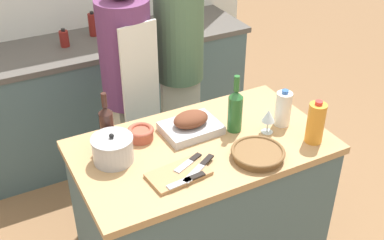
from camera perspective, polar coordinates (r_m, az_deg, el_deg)
kitchen_island at (r=2.69m, az=1.10°, el=-10.78°), size 1.28×0.73×0.91m
back_counter at (r=3.81m, az=-9.62°, el=3.02°), size 2.16×0.60×0.92m
roasting_pan at (r=2.47m, az=-0.07°, el=-0.53°), size 0.30×0.23×0.12m
wicker_basket at (r=2.32m, az=7.81°, el=-3.95°), size 0.26×0.26×0.05m
cutting_board at (r=2.20m, az=-1.61°, el=-6.45°), size 0.29×0.19×0.02m
stock_pot at (r=2.29m, az=-9.36°, el=-3.44°), size 0.20×0.20×0.15m
mixing_bowl at (r=2.43m, az=-6.08°, el=-1.55°), size 0.13×0.13×0.07m
juice_jug at (r=2.44m, az=14.45°, el=-0.33°), size 0.09×0.09×0.23m
milk_jug at (r=2.55m, az=10.76°, el=1.33°), size 0.08×0.08×0.21m
wine_bottle_green at (r=2.45m, az=5.15°, el=1.26°), size 0.08×0.08×0.31m
wine_bottle_dark at (r=2.39m, az=-10.07°, el=-0.47°), size 0.07×0.07×0.28m
wine_glass_left at (r=2.47m, az=9.05°, el=0.41°), size 0.07×0.07×0.13m
knife_chef at (r=2.22m, az=0.94°, el=-5.61°), size 0.22×0.15×0.01m
knife_paring at (r=2.25m, az=-0.35°, el=-5.01°), size 0.17×0.10×0.01m
knife_bread at (r=2.15m, az=-0.53°, el=-7.10°), size 0.19×0.05×0.01m
condiment_bottle_tall at (r=3.67m, az=-11.66°, el=11.03°), size 0.07×0.07×0.18m
condiment_bottle_short at (r=3.53m, az=-14.91°, el=9.32°), size 0.06×0.06×0.13m
person_cook_aproned at (r=2.99m, az=-7.55°, el=4.26°), size 0.32×0.34×1.62m
person_cook_guest at (r=3.11m, az=-1.50°, el=7.43°), size 0.31×0.31×1.76m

